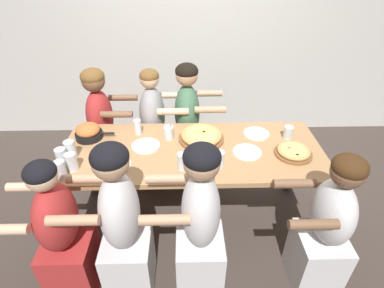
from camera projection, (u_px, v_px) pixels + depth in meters
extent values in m
plane|color=#423833|center=(192.00, 215.00, 2.76)|extent=(18.00, 18.00, 0.00)
cube|color=tan|center=(192.00, 151.00, 2.35)|extent=(2.04, 0.82, 0.04)
cube|color=#4C4C51|center=(66.00, 220.00, 2.26)|extent=(0.07, 0.07, 0.71)
cube|color=#4C4C51|center=(318.00, 216.00, 2.29)|extent=(0.07, 0.07, 0.71)
cube|color=#4C4C51|center=(90.00, 164.00, 2.83)|extent=(0.07, 0.07, 0.71)
cube|color=#4C4C51|center=(291.00, 161.00, 2.87)|extent=(0.07, 0.07, 0.71)
cylinder|color=brown|center=(293.00, 153.00, 2.28)|extent=(0.28, 0.28, 0.02)
torus|color=tan|center=(294.00, 151.00, 2.27)|extent=(0.25, 0.25, 0.03)
cylinder|color=#E5C675|center=(294.00, 151.00, 2.27)|extent=(0.21, 0.21, 0.02)
cylinder|color=#E5C166|center=(297.00, 155.00, 2.21)|extent=(0.02, 0.02, 0.01)
cylinder|color=#E5C166|center=(290.00, 148.00, 2.28)|extent=(0.02, 0.02, 0.01)
cylinder|color=#E5C166|center=(298.00, 155.00, 2.20)|extent=(0.02, 0.02, 0.01)
cylinder|color=#E5C166|center=(289.00, 148.00, 2.27)|extent=(0.02, 0.02, 0.01)
cylinder|color=brown|center=(201.00, 139.00, 2.45)|extent=(0.37, 0.37, 0.02)
torus|color=tan|center=(201.00, 135.00, 2.43)|extent=(0.33, 0.33, 0.04)
cylinder|color=#E5C675|center=(201.00, 136.00, 2.44)|extent=(0.28, 0.28, 0.04)
cylinder|color=#E5C166|center=(205.00, 132.00, 2.44)|extent=(0.02, 0.02, 0.01)
cylinder|color=#E5C166|center=(198.00, 132.00, 2.45)|extent=(0.02, 0.02, 0.01)
cylinder|color=#E5C166|center=(206.00, 128.00, 2.49)|extent=(0.02, 0.02, 0.01)
cylinder|color=#E5C166|center=(204.00, 132.00, 2.45)|extent=(0.02, 0.02, 0.01)
cylinder|color=#E5C166|center=(203.00, 131.00, 2.45)|extent=(0.02, 0.02, 0.01)
cylinder|color=#E5C166|center=(209.00, 128.00, 2.49)|extent=(0.02, 0.02, 0.01)
cylinder|color=black|center=(89.00, 135.00, 2.46)|extent=(0.22, 0.22, 0.05)
cylinder|color=black|center=(108.00, 133.00, 2.46)|extent=(0.10, 0.02, 0.02)
ellipsoid|color=#C17038|center=(88.00, 130.00, 2.43)|extent=(0.19, 0.19, 0.11)
cylinder|color=white|center=(146.00, 146.00, 2.37)|extent=(0.22, 0.22, 0.01)
cube|color=#B7B7BC|center=(146.00, 145.00, 2.37)|extent=(0.13, 0.11, 0.01)
cylinder|color=white|center=(256.00, 134.00, 2.52)|extent=(0.21, 0.21, 0.01)
cube|color=#B7B7BC|center=(257.00, 133.00, 2.52)|extent=(0.09, 0.13, 0.01)
cylinder|color=white|center=(115.00, 165.00, 2.16)|extent=(0.23, 0.23, 0.01)
cube|color=#B7B7BC|center=(115.00, 164.00, 2.16)|extent=(0.05, 0.16, 0.01)
cylinder|color=white|center=(247.00, 152.00, 2.30)|extent=(0.22, 0.22, 0.01)
cube|color=#B7B7BC|center=(247.00, 151.00, 2.30)|extent=(0.14, 0.09, 0.01)
cylinder|color=silver|center=(169.00, 133.00, 2.44)|extent=(0.08, 0.08, 0.11)
cylinder|color=#1EA8DB|center=(169.00, 134.00, 2.45)|extent=(0.07, 0.07, 0.08)
cylinder|color=black|center=(171.00, 131.00, 2.44)|extent=(0.01, 0.02, 0.14)
cylinder|color=silver|center=(60.00, 169.00, 2.03)|extent=(0.07, 0.07, 0.13)
cylinder|color=black|center=(62.00, 173.00, 2.05)|extent=(0.06, 0.06, 0.07)
cylinder|color=silver|center=(138.00, 127.00, 2.50)|extent=(0.06, 0.06, 0.13)
cylinder|color=black|center=(138.00, 129.00, 2.51)|extent=(0.05, 0.05, 0.08)
cylinder|color=silver|center=(72.00, 162.00, 2.10)|extent=(0.08, 0.08, 0.13)
cylinder|color=black|center=(72.00, 165.00, 2.11)|extent=(0.07, 0.07, 0.08)
cylinder|color=silver|center=(70.00, 150.00, 2.22)|extent=(0.08, 0.08, 0.14)
cylinder|color=black|center=(71.00, 153.00, 2.23)|extent=(0.07, 0.07, 0.08)
cylinder|color=silver|center=(198.00, 154.00, 2.18)|extent=(0.07, 0.07, 0.14)
cylinder|color=silver|center=(198.00, 156.00, 2.19)|extent=(0.06, 0.06, 0.10)
cylinder|color=silver|center=(288.00, 133.00, 2.44)|extent=(0.07, 0.07, 0.11)
cylinder|color=silver|center=(288.00, 134.00, 2.45)|extent=(0.06, 0.06, 0.08)
cylinder|color=silver|center=(182.00, 161.00, 2.11)|extent=(0.07, 0.07, 0.13)
cylinder|color=silver|center=(62.00, 157.00, 2.14)|extent=(0.08, 0.08, 0.14)
cylinder|color=silver|center=(63.00, 161.00, 2.16)|extent=(0.07, 0.07, 0.07)
cylinder|color=silver|center=(219.00, 159.00, 2.13)|extent=(0.07, 0.07, 0.13)
cube|color=silver|center=(316.00, 258.00, 2.13)|extent=(0.32, 0.34, 0.46)
ellipsoid|color=silver|center=(333.00, 212.00, 1.87)|extent=(0.24, 0.36, 0.47)
sphere|color=brown|center=(348.00, 172.00, 1.69)|extent=(0.20, 0.20, 0.20)
ellipsoid|color=#422814|center=(350.00, 167.00, 1.67)|extent=(0.20, 0.20, 0.14)
cylinder|color=brown|center=(313.00, 225.00, 1.67)|extent=(0.28, 0.06, 0.06)
cylinder|color=brown|center=(295.00, 184.00, 1.96)|extent=(0.28, 0.06, 0.06)
cube|color=silver|center=(200.00, 260.00, 2.11)|extent=(0.32, 0.34, 0.46)
ellipsoid|color=silver|center=(201.00, 210.00, 1.83)|extent=(0.24, 0.36, 0.54)
sphere|color=tan|center=(202.00, 162.00, 1.62)|extent=(0.21, 0.21, 0.21)
ellipsoid|color=black|center=(202.00, 157.00, 1.60)|extent=(0.21, 0.21, 0.15)
cylinder|color=tan|center=(165.00, 220.00, 1.62)|extent=(0.28, 0.06, 0.06)
cylinder|color=tan|center=(167.00, 179.00, 1.91)|extent=(0.28, 0.06, 0.06)
cube|color=#B22D2D|center=(108.00, 156.00, 3.13)|extent=(0.32, 0.34, 0.46)
ellipsoid|color=#B22D2D|center=(100.00, 116.00, 2.86)|extent=(0.24, 0.36, 0.51)
sphere|color=brown|center=(93.00, 80.00, 2.66)|extent=(0.21, 0.21, 0.21)
ellipsoid|color=brown|center=(92.00, 76.00, 2.64)|extent=(0.21, 0.21, 0.15)
cylinder|color=brown|center=(123.00, 98.00, 2.95)|extent=(0.28, 0.06, 0.06)
cylinder|color=brown|center=(117.00, 114.00, 2.67)|extent=(0.28, 0.06, 0.06)
cube|color=silver|center=(130.00, 262.00, 2.10)|extent=(0.32, 0.34, 0.46)
ellipsoid|color=silver|center=(120.00, 211.00, 1.82)|extent=(0.24, 0.36, 0.56)
sphere|color=tan|center=(110.00, 162.00, 1.61)|extent=(0.21, 0.21, 0.21)
ellipsoid|color=black|center=(109.00, 157.00, 1.59)|extent=(0.21, 0.21, 0.15)
cylinder|color=tan|center=(73.00, 220.00, 1.61)|extent=(0.28, 0.06, 0.06)
cylinder|color=tan|center=(89.00, 179.00, 1.89)|extent=(0.28, 0.06, 0.06)
cube|color=#B22D2D|center=(73.00, 263.00, 2.10)|extent=(0.32, 0.34, 0.46)
ellipsoid|color=#B22D2D|center=(56.00, 217.00, 1.83)|extent=(0.24, 0.36, 0.48)
sphere|color=beige|center=(41.00, 176.00, 1.65)|extent=(0.18, 0.18, 0.18)
ellipsoid|color=black|center=(40.00, 172.00, 1.63)|extent=(0.18, 0.18, 0.12)
cylinder|color=beige|center=(3.00, 230.00, 1.63)|extent=(0.28, 0.06, 0.06)
cylinder|color=beige|center=(29.00, 187.00, 1.92)|extent=(0.28, 0.06, 0.06)
cube|color=#477556|center=(188.00, 155.00, 3.15)|extent=(0.32, 0.34, 0.46)
ellipsoid|color=#477556|center=(187.00, 112.00, 2.87)|extent=(0.24, 0.36, 0.56)
sphere|color=tan|center=(187.00, 75.00, 2.65)|extent=(0.20, 0.20, 0.20)
ellipsoid|color=black|center=(187.00, 71.00, 2.63)|extent=(0.21, 0.21, 0.14)
cylinder|color=tan|center=(208.00, 93.00, 2.95)|extent=(0.28, 0.06, 0.06)
cylinder|color=tan|center=(210.00, 110.00, 2.66)|extent=(0.28, 0.06, 0.06)
cube|color=#99999E|center=(156.00, 156.00, 3.14)|extent=(0.32, 0.34, 0.46)
ellipsoid|color=#99999E|center=(152.00, 114.00, 2.86)|extent=(0.24, 0.36, 0.54)
sphere|color=beige|center=(149.00, 79.00, 2.67)|extent=(0.17, 0.17, 0.17)
ellipsoid|color=brown|center=(149.00, 76.00, 2.65)|extent=(0.18, 0.18, 0.12)
cylinder|color=beige|center=(174.00, 95.00, 2.95)|extent=(0.28, 0.06, 0.06)
cylinder|color=beige|center=(173.00, 112.00, 2.66)|extent=(0.28, 0.06, 0.06)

